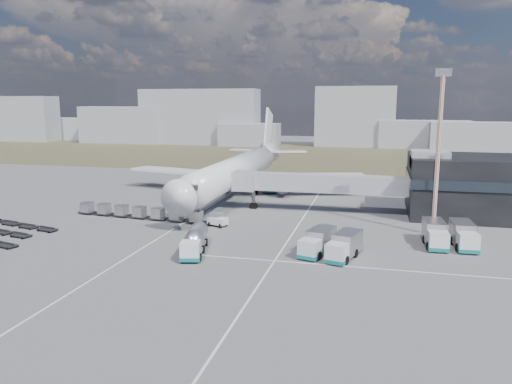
# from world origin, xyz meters

# --- Properties ---
(ground) EXTENTS (420.00, 420.00, 0.00)m
(ground) POSITION_xyz_m (0.00, 0.00, 0.00)
(ground) COLOR #565659
(ground) RESTS_ON ground
(grass_strip) EXTENTS (420.00, 90.00, 0.01)m
(grass_strip) POSITION_xyz_m (0.00, 110.00, 0.01)
(grass_strip) COLOR #49452C
(grass_strip) RESTS_ON ground
(lane_markings) EXTENTS (47.12, 110.00, 0.01)m
(lane_markings) POSITION_xyz_m (9.77, 3.00, 0.01)
(lane_markings) COLOR silver
(lane_markings) RESTS_ON ground
(terminal) EXTENTS (30.40, 16.40, 11.00)m
(terminal) POSITION_xyz_m (47.77, 23.96, 5.25)
(terminal) COLOR black
(terminal) RESTS_ON ground
(jet_bridge) EXTENTS (30.30, 3.80, 7.05)m
(jet_bridge) POSITION_xyz_m (15.90, 20.42, 5.05)
(jet_bridge) COLOR #939399
(jet_bridge) RESTS_ON ground
(airliner) EXTENTS (51.59, 64.53, 17.62)m
(airliner) POSITION_xyz_m (0.00, 32.38, 5.29)
(airliner) COLOR silver
(airliner) RESTS_ON ground
(skyline) EXTENTS (311.40, 26.26, 25.18)m
(skyline) POSITION_xyz_m (-9.76, 149.35, 9.26)
(skyline) COLOR #999CA7
(skyline) RESTS_ON ground
(fuel_tanker) EXTENTS (4.41, 9.75, 3.06)m
(fuel_tanker) POSITION_xyz_m (5.41, -7.14, 1.53)
(fuel_tanker) COLOR silver
(fuel_tanker) RESTS_ON ground
(pushback_tug) EXTENTS (3.35, 2.55, 1.37)m
(pushback_tug) POSITION_xyz_m (4.00, 6.58, 0.69)
(pushback_tug) COLOR silver
(pushback_tug) RESTS_ON ground
(catering_truck) EXTENTS (3.40, 6.86, 3.03)m
(catering_truck) POSITION_xyz_m (5.55, 38.52, 1.55)
(catering_truck) COLOR silver
(catering_truck) RESTS_ON ground
(service_trucks_near) EXTENTS (7.72, 8.53, 2.88)m
(service_trucks_near) POSITION_xyz_m (22.39, -4.45, 1.57)
(service_trucks_near) COLOR silver
(service_trucks_near) RESTS_ON ground
(service_trucks_far) EXTENTS (6.59, 7.75, 2.99)m
(service_trucks_far) POSITION_xyz_m (37.32, 3.54, 1.62)
(service_trucks_far) COLOR silver
(service_trucks_far) RESTS_ON ground
(uld_row) EXTENTS (26.93, 4.32, 1.82)m
(uld_row) POSITION_xyz_m (-8.40, 8.23, 1.09)
(uld_row) COLOR black
(uld_row) RESTS_ON ground
(floodlight_mast) EXTENTS (2.20, 1.81, 23.49)m
(floodlight_mast) POSITION_xyz_m (35.86, 9.38, 11.77)
(floodlight_mast) COLOR #AA401B
(floodlight_mast) RESTS_ON ground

